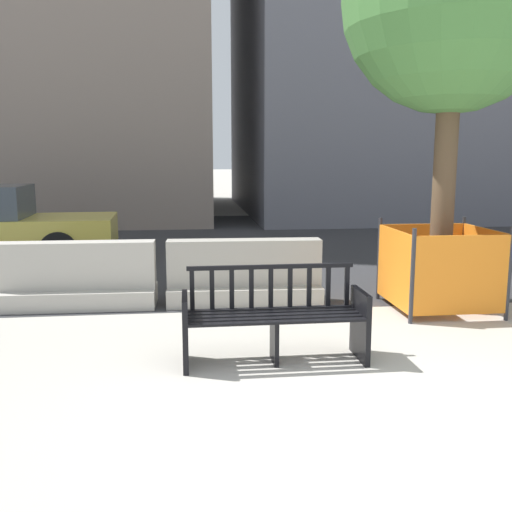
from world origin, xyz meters
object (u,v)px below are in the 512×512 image
Objects in this scene: jersey_barrier_centre at (244,277)px; jersey_barrier_left at (76,281)px; construction_fence at (439,266)px; street_bench at (274,320)px; street_tree at (454,2)px.

jersey_barrier_centre is 2.15m from jersey_barrier_left.
construction_fence reaches higher than jersey_barrier_centre.
street_bench reaches higher than jersey_barrier_centre.
street_bench reaches higher than jersey_barrier_left.
jersey_barrier_centre is 1.01× the size of jersey_barrier_left.
street_bench is at bearing -45.58° from jersey_barrier_left.
jersey_barrier_left is (-2.15, 0.04, 0.00)m from jersey_barrier_centre.
jersey_barrier_left is 5.67m from street_tree.
construction_fence reaches higher than jersey_barrier_left.
construction_fence is at bearing 34.90° from street_bench.
construction_fence is at bearing -8.03° from jersey_barrier_left.
jersey_barrier_left is 0.40× the size of street_tree.
jersey_barrier_centre is at bearing 91.75° from street_bench.
street_bench is at bearing -145.10° from street_tree.
construction_fence is at bearing -63.43° from street_tree.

